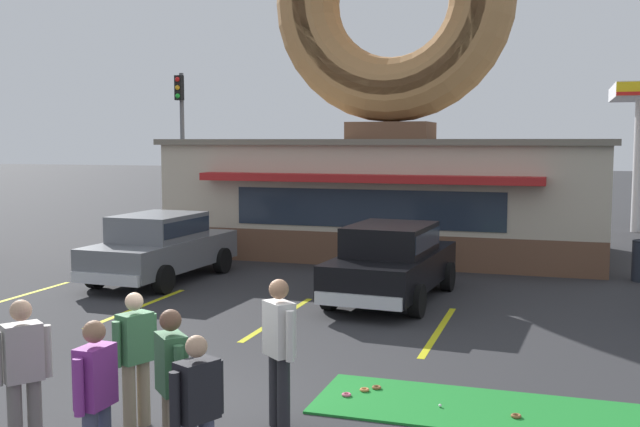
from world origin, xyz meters
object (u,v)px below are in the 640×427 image
at_px(golf_ball, 440,406).
at_px(pedestrian_crossing_woman, 197,410).
at_px(pedestrian_leather_jacket_man, 96,396).
at_px(pedestrian_hooded_kid, 279,345).
at_px(car_grey, 161,244).
at_px(traffic_light_pole, 181,130).
at_px(car_black, 392,259).
at_px(pedestrian_blue_sweater_man, 172,382).
at_px(pedestrian_beanie_man, 135,354).
at_px(pedestrian_clipboard_woman, 23,370).

bearing_deg(golf_ball, pedestrian_crossing_woman, -120.56).
bearing_deg(pedestrian_leather_jacket_man, pedestrian_hooded_kid, 59.80).
relative_size(car_grey, pedestrian_crossing_woman, 2.97).
height_order(golf_ball, traffic_light_pole, traffic_light_pole).
height_order(car_black, pedestrian_blue_sweater_man, pedestrian_blue_sweater_man).
relative_size(pedestrian_hooded_kid, traffic_light_pole, 0.30).
distance_m(pedestrian_beanie_man, traffic_light_pole, 19.91).
bearing_deg(pedestrian_beanie_man, golf_ball, 26.85).
xyz_separation_m(car_black, pedestrian_crossing_woman, (0.17, -9.08, -0.02)).
distance_m(golf_ball, traffic_light_pole, 20.37).
bearing_deg(pedestrian_clipboard_woman, pedestrian_beanie_man, 58.04).
bearing_deg(pedestrian_blue_sweater_man, traffic_light_pole, 117.93).
distance_m(golf_ball, pedestrian_leather_jacket_man, 4.26).
height_order(pedestrian_hooded_kid, pedestrian_clipboard_woman, pedestrian_hooded_kid).
distance_m(pedestrian_hooded_kid, traffic_light_pole, 20.23).
distance_m(car_grey, pedestrian_beanie_man, 9.28).
xyz_separation_m(pedestrian_leather_jacket_man, pedestrian_beanie_man, (-0.46, 1.44, -0.03)).
bearing_deg(car_grey, car_black, -4.66).
bearing_deg(pedestrian_hooded_kid, pedestrian_leather_jacket_man, -120.20).
height_order(car_grey, pedestrian_crossing_woman, car_grey).
height_order(pedestrian_beanie_man, pedestrian_crossing_woman, pedestrian_beanie_man).
height_order(pedestrian_clipboard_woman, pedestrian_beanie_man, pedestrian_clipboard_woman).
height_order(car_grey, pedestrian_hooded_kid, pedestrian_hooded_kid).
relative_size(car_black, pedestrian_clipboard_woman, 2.77).
bearing_deg(traffic_light_pole, pedestrian_hooded_kid, -58.65).
bearing_deg(pedestrian_hooded_kid, pedestrian_beanie_man, -162.63).
bearing_deg(car_grey, pedestrian_clipboard_woman, -68.26).
bearing_deg(car_grey, pedestrian_leather_jacket_man, -63.38).
bearing_deg(golf_ball, car_black, 107.83).
relative_size(pedestrian_clipboard_woman, pedestrian_beanie_man, 1.06).
relative_size(car_black, pedestrian_leather_jacket_man, 2.85).
distance_m(pedestrian_blue_sweater_man, traffic_light_pole, 21.14).
relative_size(pedestrian_clipboard_woman, pedestrian_crossing_woman, 1.08).
relative_size(pedestrian_blue_sweater_man, pedestrian_clipboard_woman, 0.98).
distance_m(golf_ball, pedestrian_blue_sweater_man, 3.54).
relative_size(pedestrian_leather_jacket_man, traffic_light_pole, 0.28).
distance_m(pedestrian_clipboard_woman, pedestrian_crossing_woman, 2.18).
distance_m(golf_ball, pedestrian_crossing_woman, 3.59).
bearing_deg(pedestrian_clipboard_woman, car_black, 77.28).
height_order(pedestrian_hooded_kid, pedestrian_crossing_woman, pedestrian_hooded_kid).
bearing_deg(pedestrian_beanie_man, pedestrian_hooded_kid, 17.37).
distance_m(car_grey, pedestrian_crossing_woman, 11.20).
bearing_deg(pedestrian_blue_sweater_man, pedestrian_clipboard_woman, -173.73).
relative_size(pedestrian_blue_sweater_man, pedestrian_crossing_woman, 1.07).
bearing_deg(pedestrian_beanie_man, traffic_light_pole, 116.67).
height_order(golf_ball, pedestrian_leather_jacket_man, pedestrian_leather_jacket_man).
xyz_separation_m(pedestrian_beanie_man, traffic_light_pole, (-8.85, 17.61, 2.83)).
distance_m(car_black, pedestrian_crossing_woman, 9.09).
distance_m(pedestrian_blue_sweater_man, pedestrian_hooded_kid, 1.52).
bearing_deg(pedestrian_blue_sweater_man, pedestrian_hooded_kid, 66.13).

